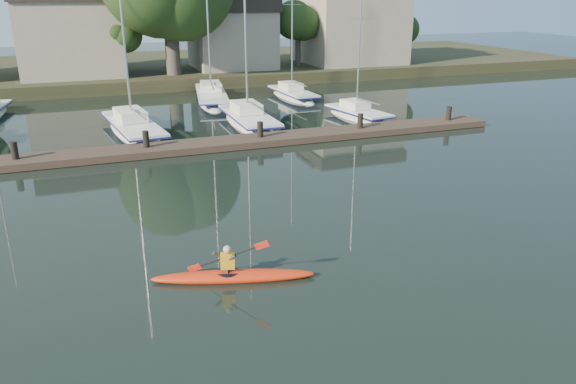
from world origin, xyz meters
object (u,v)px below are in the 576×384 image
object	(u,v)px
sailboat_6	(212,103)
sailboat_3	(249,127)
sailboat_2	(134,136)
sailboat_4	(358,120)
dock	(206,145)
kayak	(233,274)
sailboat_7	(293,100)

from	to	relation	value
sailboat_6	sailboat_3	bearing A→B (deg)	-78.09
sailboat_6	sailboat_2	bearing A→B (deg)	-117.94
sailboat_2	sailboat_4	xyz separation A→B (m)	(14.09, -0.92, 0.02)
sailboat_2	sailboat_6	world-z (taller)	sailboat_6
dock	sailboat_3	bearing A→B (deg)	51.40
sailboat_2	sailboat_6	size ratio (longest dim) A/B	0.95
dock	sailboat_6	bearing A→B (deg)	75.56
dock	sailboat_4	distance (m)	11.66
dock	sailboat_4	xyz separation A→B (m)	(10.95, 4.01, -0.38)
sailboat_6	kayak	bearing A→B (deg)	-92.04
sailboat_4	sailboat_2	bearing A→B (deg)	167.29
sailboat_3	sailboat_7	xyz separation A→B (m)	(5.86, 7.64, 0.03)
kayak	sailboat_4	world-z (taller)	sailboat_4
kayak	sailboat_6	bearing A→B (deg)	94.28
sailboat_7	kayak	bearing A→B (deg)	-116.83
sailboat_4	sailboat_7	world-z (taller)	sailboat_7
kayak	sailboat_6	size ratio (longest dim) A/B	0.28
sailboat_3	sailboat_6	bearing A→B (deg)	92.52
sailboat_3	dock	bearing A→B (deg)	-128.09
sailboat_4	sailboat_6	size ratio (longest dim) A/B	0.65
sailboat_4	kayak	bearing A→B (deg)	-135.25
sailboat_2	sailboat_7	size ratio (longest dim) A/B	1.33
kayak	dock	bearing A→B (deg)	96.68
dock	sailboat_7	world-z (taller)	sailboat_7
kayak	sailboat_2	bearing A→B (deg)	108.51
sailboat_4	sailboat_7	xyz separation A→B (m)	(-1.33, 8.34, -0.00)
kayak	sailboat_3	size ratio (longest dim) A/B	0.34
sailboat_7	sailboat_2	bearing A→B (deg)	-152.29
sailboat_3	sailboat_4	distance (m)	7.22
kayak	sailboat_2	xyz separation A→B (m)	(-0.76, 19.09, -0.38)
sailboat_3	sailboat_6	distance (m)	8.71
sailboat_7	dock	bearing A→B (deg)	-130.40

